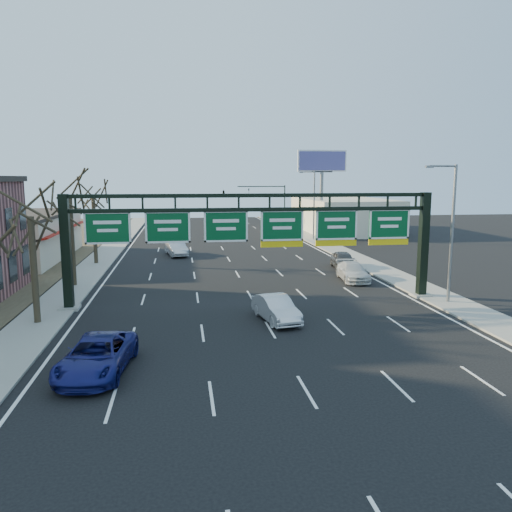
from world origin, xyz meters
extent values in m
plane|color=black|center=(0.00, 0.00, 0.00)|extent=(160.00, 160.00, 0.00)
cube|color=gray|center=(-12.80, 20.00, 0.06)|extent=(3.00, 120.00, 0.12)
cube|color=gray|center=(12.80, 20.00, 0.06)|extent=(3.00, 120.00, 0.12)
cube|color=white|center=(0.00, 20.00, 0.01)|extent=(21.60, 120.00, 0.01)
cube|color=black|center=(-11.70, 8.00, 3.60)|extent=(0.55, 0.55, 7.20)
cube|color=gray|center=(-11.70, 8.00, 0.10)|extent=(1.20, 1.20, 0.20)
cube|color=black|center=(11.70, 8.00, 3.60)|extent=(0.55, 0.55, 7.20)
cube|color=gray|center=(11.70, 8.00, 0.10)|extent=(1.20, 1.20, 0.20)
cube|color=black|center=(0.00, 8.00, 7.05)|extent=(23.40, 0.25, 0.25)
cube|color=black|center=(0.00, 8.00, 6.15)|extent=(23.40, 0.25, 0.25)
cube|color=#054721|center=(-9.17, 8.00, 5.10)|extent=(2.80, 0.10, 2.00)
cube|color=#054721|center=(-5.50, 8.00, 5.10)|extent=(2.80, 0.10, 2.00)
cube|color=#054721|center=(-1.83, 8.00, 5.10)|extent=(2.80, 0.10, 2.00)
cube|color=#054721|center=(1.83, 8.00, 5.10)|extent=(2.80, 0.10, 2.00)
cube|color=yellow|center=(1.83, 8.00, 3.88)|extent=(2.80, 0.10, 0.40)
cube|color=#054721|center=(5.50, 8.00, 5.10)|extent=(2.80, 0.10, 2.00)
cube|color=yellow|center=(5.50, 8.00, 3.88)|extent=(2.80, 0.10, 0.40)
cube|color=#054721|center=(9.17, 8.00, 5.10)|extent=(2.80, 0.10, 2.00)
cube|color=yellow|center=(9.17, 8.00, 3.88)|extent=(2.80, 0.10, 0.40)
cube|color=beige|center=(-21.50, 29.00, 2.20)|extent=(10.00, 18.00, 4.40)
cube|color=#332B26|center=(-21.50, 29.00, 4.55)|extent=(10.40, 18.40, 0.30)
cube|color=#A41A10|center=(-16.40, 29.00, 3.00)|extent=(1.20, 18.00, 0.40)
cube|color=beige|center=(20.00, 50.00, 2.50)|extent=(12.00, 20.00, 5.00)
cylinder|color=#2C2418|center=(-12.80, 5.00, 3.16)|extent=(0.36, 0.36, 6.08)
cylinder|color=#2C2418|center=(-12.80, 15.00, 3.54)|extent=(0.36, 0.36, 6.84)
cylinder|color=#2C2418|center=(-12.80, 25.00, 3.35)|extent=(0.36, 0.36, 6.46)
cylinder|color=slate|center=(12.60, 6.00, 4.62)|extent=(0.20, 0.20, 9.00)
cylinder|color=slate|center=(11.70, 6.00, 9.02)|extent=(1.80, 0.12, 0.12)
cube|color=slate|center=(10.80, 6.00, 8.97)|extent=(0.50, 0.22, 0.15)
cylinder|color=slate|center=(12.60, 40.00, 4.62)|extent=(0.20, 0.20, 9.00)
cylinder|color=slate|center=(11.70, 40.00, 9.02)|extent=(1.80, 0.12, 0.12)
cube|color=slate|center=(10.80, 40.00, 8.97)|extent=(0.50, 0.22, 0.15)
cylinder|color=slate|center=(15.00, 45.00, 4.50)|extent=(0.50, 0.50, 9.00)
cube|color=slate|center=(15.00, 45.00, 9.00)|extent=(3.00, 0.30, 0.20)
cube|color=white|center=(15.00, 45.00, 10.50)|extent=(7.00, 0.30, 3.00)
cube|color=#4C4992|center=(15.00, 44.80, 10.50)|extent=(6.60, 0.05, 2.60)
cylinder|color=black|center=(11.80, 55.00, 3.50)|extent=(0.18, 0.18, 7.00)
cylinder|color=black|center=(8.00, 55.00, 6.80)|extent=(7.60, 0.14, 0.14)
imported|color=black|center=(6.00, 55.00, 6.00)|extent=(0.20, 0.20, 1.00)
imported|color=black|center=(2.00, 55.00, 6.00)|extent=(0.54, 0.54, 1.62)
imported|color=navy|center=(-8.29, -2.91, 0.76)|extent=(3.19, 5.74, 1.52)
imported|color=silver|center=(0.63, 3.64, 0.73)|extent=(2.35, 4.63, 1.46)
imported|color=silver|center=(8.89, 14.04, 0.71)|extent=(2.45, 5.07, 1.42)
imported|color=#393B3E|center=(9.81, 19.23, 0.77)|extent=(2.35, 4.73, 1.55)
imported|color=#B4B4B9|center=(-5.26, 29.24, 0.81)|extent=(2.63, 5.14, 1.61)
camera|label=1|loc=(-4.63, -23.73, 8.17)|focal=35.00mm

